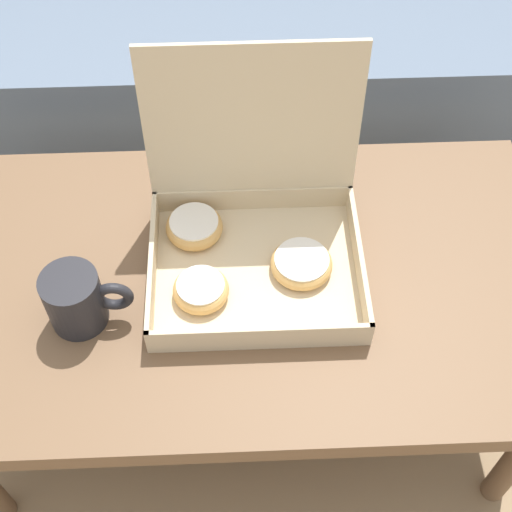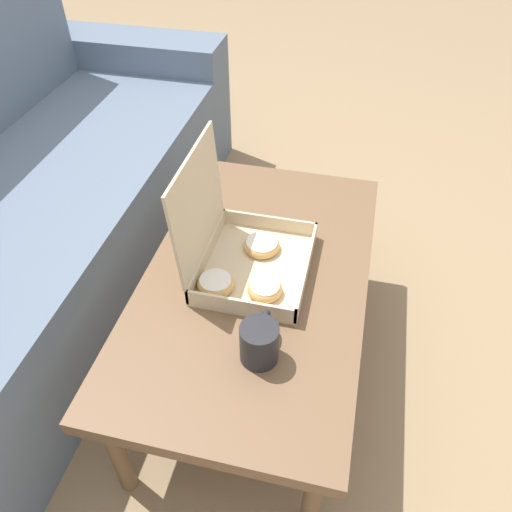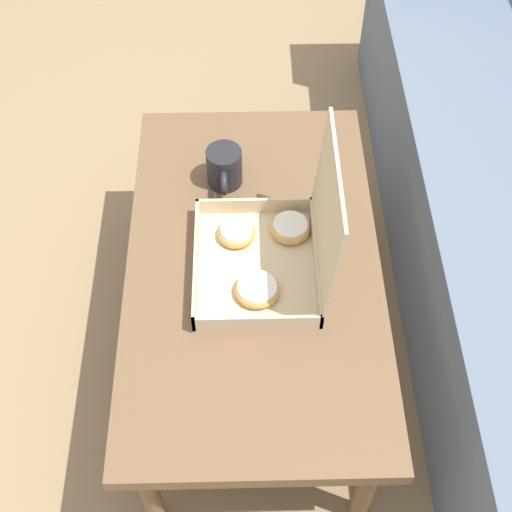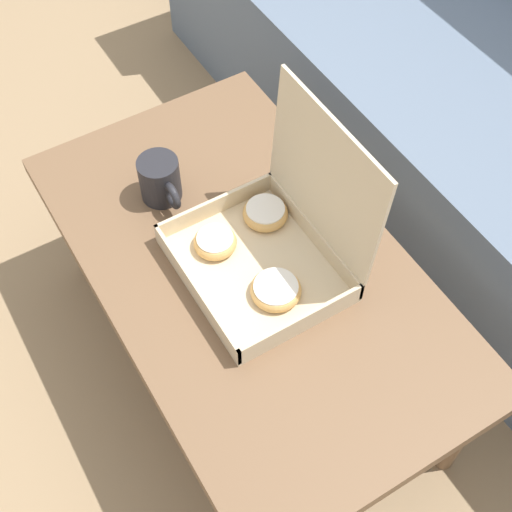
# 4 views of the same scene
# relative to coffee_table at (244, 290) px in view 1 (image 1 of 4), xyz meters

# --- Properties ---
(ground_plane) EXTENTS (12.00, 12.00, 0.00)m
(ground_plane) POSITION_rel_coffee_table_xyz_m (0.00, 0.08, -0.37)
(ground_plane) COLOR #937756
(coffee_table) EXTENTS (1.06, 0.61, 0.41)m
(coffee_table) POSITION_rel_coffee_table_xyz_m (0.00, 0.00, 0.00)
(coffee_table) COLOR brown
(coffee_table) RESTS_ON ground_plane
(pastry_box) EXTENTS (0.35, 0.31, 0.34)m
(pastry_box) POSITION_rel_coffee_table_xyz_m (0.01, 0.05, 0.10)
(pastry_box) COLOR beige
(pastry_box) RESTS_ON coffee_table
(coffee_mug) EXTENTS (0.14, 0.09, 0.10)m
(coffee_mug) POSITION_rel_coffee_table_xyz_m (-0.26, -0.07, 0.09)
(coffee_mug) COLOR #232328
(coffee_mug) RESTS_ON coffee_table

